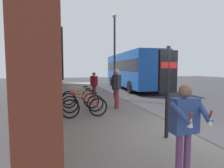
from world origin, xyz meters
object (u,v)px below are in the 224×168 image
at_px(bicycle_end_of_row, 79,97).
at_px(tourist_with_hotdogs, 185,121).
at_px(bicycle_nearest_sign, 85,107).
at_px(transit_info_sign, 168,77).
at_px(bicycle_leaning_wall, 83,103).
at_px(street_lamp, 115,48).
at_px(bicycle_far_end, 80,100).
at_px(pedestrian_crossing_street, 117,85).
at_px(pedestrian_by_facade, 94,82).
at_px(city_bus, 131,69).

bearing_deg(bicycle_end_of_row, tourist_with_hotdogs, -170.86).
xyz_separation_m(bicycle_nearest_sign, transit_info_sign, (-2.58, -1.85, 1.21)).
xyz_separation_m(bicycle_leaning_wall, bicycle_end_of_row, (1.84, 0.01, -0.00)).
bearing_deg(street_lamp, bicycle_far_end, 138.36).
xyz_separation_m(bicycle_nearest_sign, pedestrian_crossing_street, (1.19, -1.61, 0.70)).
bearing_deg(transit_info_sign, bicycle_nearest_sign, 35.65).
relative_size(transit_info_sign, pedestrian_crossing_street, 1.34).
distance_m(bicycle_nearest_sign, bicycle_end_of_row, 2.66).
height_order(bicycle_far_end, street_lamp, street_lamp).
bearing_deg(bicycle_leaning_wall, transit_info_sign, -151.84).
distance_m(bicycle_end_of_row, transit_info_sign, 5.69).
height_order(pedestrian_crossing_street, tourist_with_hotdogs, pedestrian_crossing_street).
height_order(bicycle_far_end, pedestrian_by_facade, pedestrian_by_facade).
distance_m(transit_info_sign, city_bus, 13.18).
relative_size(bicycle_end_of_row, tourist_with_hotdogs, 1.11).
bearing_deg(pedestrian_by_facade, bicycle_far_end, 158.12).
bearing_deg(city_bus, tourist_with_hotdogs, 162.25).
distance_m(bicycle_nearest_sign, pedestrian_by_facade, 4.62).
xyz_separation_m(pedestrian_crossing_street, tourist_with_hotdogs, (-5.46, 0.47, -0.12)).
bearing_deg(tourist_with_hotdogs, city_bus, -17.75).
bearing_deg(transit_info_sign, street_lamp, -4.59).
bearing_deg(city_bus, transit_info_sign, 162.97).
relative_size(bicycle_leaning_wall, transit_info_sign, 0.74).
height_order(bicycle_far_end, city_bus, city_bus).
bearing_deg(pedestrian_by_facade, city_bus, -39.54).
relative_size(transit_info_sign, tourist_with_hotdogs, 1.53).
xyz_separation_m(transit_info_sign, tourist_with_hotdogs, (-1.69, 0.72, -0.63)).
distance_m(bicycle_far_end, bicycle_end_of_row, 1.02).
bearing_deg(transit_info_sign, city_bus, -17.03).
xyz_separation_m(pedestrian_by_facade, tourist_with_hotdogs, (-8.72, -0.02, -0.00)).
xyz_separation_m(bicycle_leaning_wall, tourist_with_hotdogs, (-5.09, -1.11, 0.58)).
distance_m(bicycle_leaning_wall, transit_info_sign, 4.04).
relative_size(city_bus, pedestrian_by_facade, 6.65).
distance_m(bicycle_nearest_sign, pedestrian_crossing_street, 2.12).
xyz_separation_m(bicycle_nearest_sign, city_bus, (10.01, -5.71, 1.41)).
bearing_deg(transit_info_sign, bicycle_leaning_wall, 28.16).
bearing_deg(bicycle_end_of_row, city_bus, -37.73).
relative_size(bicycle_leaning_wall, bicycle_far_end, 1.03).
bearing_deg(street_lamp, city_bus, -30.31).
xyz_separation_m(bicycle_far_end, bicycle_end_of_row, (1.02, -0.03, 0.00)).
bearing_deg(bicycle_leaning_wall, city_bus, -31.70).
distance_m(bicycle_end_of_row, city_bus, 9.40).
bearing_deg(street_lamp, bicycle_leaning_wall, 146.17).
height_order(transit_info_sign, pedestrian_by_facade, transit_info_sign).
height_order(bicycle_nearest_sign, transit_info_sign, transit_info_sign).
xyz_separation_m(bicycle_nearest_sign, tourist_with_hotdogs, (-4.27, -1.14, 0.58)).
xyz_separation_m(transit_info_sign, city_bus, (12.60, -3.86, 0.20)).
distance_m(bicycle_nearest_sign, bicycle_leaning_wall, 0.82).
bearing_deg(bicycle_nearest_sign, transit_info_sign, -144.35).
distance_m(city_bus, pedestrian_crossing_street, 9.76).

